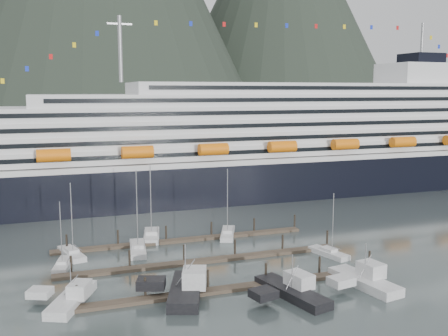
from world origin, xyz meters
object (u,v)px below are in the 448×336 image
Objects in this scene: sailboat_e at (72,254)px; trawler_c at (291,291)px; sailboat_b at (138,249)px; trawler_d at (364,280)px; sailboat_a at (63,265)px; sailboat_f at (152,236)px; trawler_b at (184,289)px; sailboat_g at (228,234)px; cruise_ship at (268,150)px; sailboat_h at (329,253)px; trawler_a at (71,298)px.

sailboat_e is 1.00× the size of trawler_c.
sailboat_b reaches higher than trawler_d.
trawler_d is at bearing -106.41° from sailboat_a.
trawler_b is at bearing -170.14° from sailboat_f.
trawler_d is at bearing -126.31° from sailboat_b.
sailboat_f is 14.79m from sailboat_g.
sailboat_f is at bearing 100.20° from sailboat_g.
cruise_ship is 18.58× the size of sailboat_a.
cruise_ship is at bearing -28.13° from sailboat_h.
trawler_a is at bearing 156.08° from sailboat_b.
trawler_b is at bearing 171.85° from sailboat_g.
trawler_d is (11.76, 0.01, 0.04)m from trawler_c.
sailboat_a is 44.37m from sailboat_h.
sailboat_b is at bearing 25.58° from trawler_b.
sailboat_a is 0.92× the size of trawler_d.
sailboat_e is at bearing 20.67° from trawler_a.
sailboat_h is 0.98× the size of trawler_a.
sailboat_b reaches higher than sailboat_g.
trawler_a is 29.82m from trawler_c.
sailboat_e is at bearing 30.16° from trawler_c.
sailboat_e is at bearing 56.62° from sailboat_h.
sailboat_h is at bearing -88.37° from sailboat_a.
trawler_c is at bearing -161.14° from sailboat_g.
sailboat_e reaches higher than trawler_d.
trawler_d is at bearing -140.46° from sailboat_g.
sailboat_a is 0.85× the size of sailboat_e.
sailboat_f is at bearing -81.67° from sailboat_e.
trawler_d is at bearing -103.03° from cruise_ship.
cruise_ship is 77.88m from trawler_b.
cruise_ship is 54.52m from sailboat_f.
sailboat_f reaches higher than sailboat_e.
cruise_ship is at bearing -67.60° from sailboat_e.
sailboat_a is 15.58m from trawler_a.
trawler_b is 0.98× the size of trawler_c.
sailboat_g is at bearing 20.52° from sailboat_h.
trawler_a is 0.87× the size of trawler_c.
sailboat_f is at bearing 16.36° from trawler_b.
sailboat_f is at bearing -20.13° from sailboat_b.
cruise_ship is 18.34× the size of sailboat_h.
trawler_c is (13.79, -5.16, -0.14)m from trawler_b.
sailboat_g is at bearing -68.92° from sailboat_b.
sailboat_e is 1.08× the size of trawler_d.
sailboat_h is at bearing -115.05° from sailboat_f.
cruise_ship is 76.18m from trawler_c.
sailboat_a is 0.74× the size of sailboat_f.
cruise_ship reaches higher than sailboat_e.
sailboat_g is (18.44, 4.20, -0.02)m from sailboat_b.
sailboat_f is at bearing -6.83° from trawler_a.
sailboat_a is at bearing -140.64° from cruise_ship.
sailboat_g reaches higher than sailboat_h.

